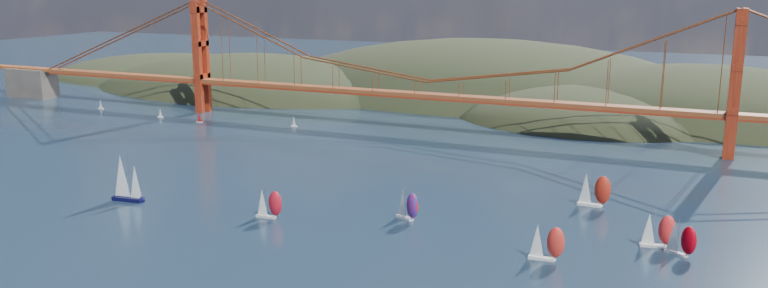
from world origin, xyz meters
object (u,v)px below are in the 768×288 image
racer_3 (594,190)px  racer_0 (268,203)px  racer_2 (681,239)px  racer_1 (546,242)px  racer_4 (657,230)px  racer_rwb (407,204)px  sloop_navy (126,179)px

racer_3 → racer_0: bearing=-147.1°
racer_0 → racer_2: (106.33, 15.78, -0.05)m
racer_1 → racer_2: racer_1 is taller
racer_1 → racer_4: bearing=36.6°
racer_4 → racer_rwb: size_ratio=1.04×
racer_4 → racer_rwb: bearing=173.9°
racer_0 → racer_1: (77.41, -0.54, 0.28)m
racer_3 → racer_rwb: (-45.13, -33.63, -0.75)m
sloop_navy → racer_1: (125.45, 2.75, -2.25)m
sloop_navy → racer_3: 138.83m
sloop_navy → racer_rwb: sloop_navy is taller
racer_2 → racer_rwb: size_ratio=0.97×
sloop_navy → racer_0: bearing=-2.6°
racer_2 → racer_4: size_ratio=0.94×
racer_2 → racer_4: (-5.57, 3.77, 0.29)m
racer_0 → racer_4: 102.64m
sloop_navy → racer_0: (48.04, 3.29, -2.53)m
racer_0 → racer_3: size_ratio=0.84×
racer_0 → racer_2: racer_0 is taller
racer_0 → racer_3: bearing=26.3°
racer_1 → racer_2: bearing=25.4°
racer_3 → racer_rwb: 56.29m
sloop_navy → racer_3: sloop_navy is taller
racer_0 → racer_2: bearing=4.0°
racer_1 → racer_4: racer_1 is taller
sloop_navy → racer_rwb: (83.84, 17.72, -2.46)m
racer_1 → racer_3: racer_3 is taller
sloop_navy → racer_4: size_ratio=1.61×
racer_2 → racer_3: bearing=156.6°
racer_rwb → sloop_navy: bearing=-142.5°
racer_1 → racer_3: bearing=81.8°
racer_1 → racer_4: (23.36, 20.09, -0.04)m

